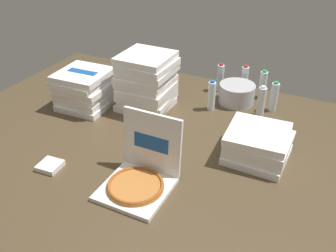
# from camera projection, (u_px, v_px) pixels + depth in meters

# --- Properties ---
(ground_plane) EXTENTS (3.20, 2.40, 0.02)m
(ground_plane) POSITION_uv_depth(u_px,v_px,m) (159.00, 152.00, 2.39)
(ground_plane) COLOR #4C3D28
(open_pizza_box) EXTENTS (0.37, 0.41, 0.39)m
(open_pizza_box) POSITION_uv_depth(u_px,v_px,m) (140.00, 174.00, 2.06)
(open_pizza_box) COLOR white
(open_pizza_box) RESTS_ON ground_plane
(pizza_stack_left_far) EXTENTS (0.39, 0.39, 0.19)m
(pizza_stack_left_far) POSITION_uv_depth(u_px,v_px,m) (258.00, 144.00, 2.28)
(pizza_stack_left_far) COLOR white
(pizza_stack_left_far) RESTS_ON ground_plane
(pizza_stack_right_far) EXTENTS (0.40, 0.40, 0.29)m
(pizza_stack_right_far) POSITION_uv_depth(u_px,v_px,m) (85.00, 89.00, 2.84)
(pizza_stack_right_far) COLOR white
(pizza_stack_right_far) RESTS_ON ground_plane
(pizza_stack_center_near) EXTENTS (0.40, 0.40, 0.43)m
(pizza_stack_center_near) POSITION_uv_depth(u_px,v_px,m) (147.00, 82.00, 2.78)
(pizza_stack_center_near) COLOR white
(pizza_stack_center_near) RESTS_ON ground_plane
(ice_bucket) EXTENTS (0.28, 0.28, 0.15)m
(ice_bucket) POSITION_uv_depth(u_px,v_px,m) (237.00, 94.00, 2.92)
(ice_bucket) COLOR #B7BABF
(ice_bucket) RESTS_ON ground_plane
(water_bottle_0) EXTENTS (0.06, 0.06, 0.24)m
(water_bottle_0) POSITION_uv_depth(u_px,v_px,m) (244.00, 80.00, 3.05)
(water_bottle_0) COLOR silver
(water_bottle_0) RESTS_ON ground_plane
(water_bottle_1) EXTENTS (0.06, 0.06, 0.24)m
(water_bottle_1) POSITION_uv_depth(u_px,v_px,m) (220.00, 78.00, 3.08)
(water_bottle_1) COLOR silver
(water_bottle_1) RESTS_ON ground_plane
(water_bottle_2) EXTENTS (0.06, 0.06, 0.24)m
(water_bottle_2) POSITION_uv_depth(u_px,v_px,m) (212.00, 96.00, 2.80)
(water_bottle_2) COLOR white
(water_bottle_2) RESTS_ON ground_plane
(water_bottle_3) EXTENTS (0.06, 0.06, 0.24)m
(water_bottle_3) POSITION_uv_depth(u_px,v_px,m) (274.00, 97.00, 2.78)
(water_bottle_3) COLOR white
(water_bottle_3) RESTS_ON ground_plane
(water_bottle_4) EXTENTS (0.06, 0.06, 0.24)m
(water_bottle_4) POSITION_uv_depth(u_px,v_px,m) (261.00, 102.00, 2.72)
(water_bottle_4) COLOR white
(water_bottle_4) RESTS_ON ground_plane
(water_bottle_5) EXTENTS (0.06, 0.06, 0.24)m
(water_bottle_5) POSITION_uv_depth(u_px,v_px,m) (263.00, 85.00, 2.96)
(water_bottle_5) COLOR white
(water_bottle_5) RESTS_ON ground_plane
(napkin_pile) EXTENTS (0.14, 0.14, 0.03)m
(napkin_pile) POSITION_uv_depth(u_px,v_px,m) (50.00, 166.00, 2.23)
(napkin_pile) COLOR white
(napkin_pile) RESTS_ON ground_plane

